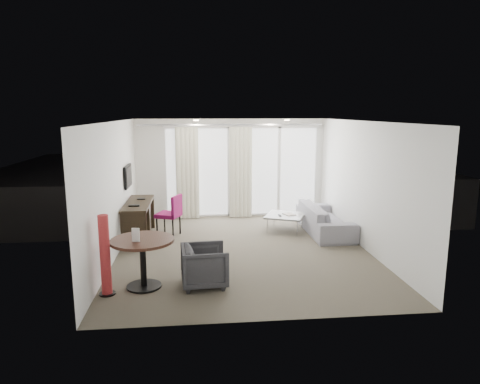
{
  "coord_description": "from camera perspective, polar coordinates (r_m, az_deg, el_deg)",
  "views": [
    {
      "loc": [
        -0.91,
        -8.28,
        2.79
      ],
      "look_at": [
        0.0,
        0.6,
        1.1
      ],
      "focal_mm": 32.0,
      "sensor_mm": 36.0,
      "label": 1
    }
  ],
  "objects": [
    {
      "name": "tv",
      "position": [
        9.96,
        -14.72,
        2.05
      ],
      "size": [
        0.05,
        0.8,
        0.5
      ],
      "primitive_type": null,
      "color": "black",
      "rests_on": "wall_left"
    },
    {
      "name": "balustrade",
      "position": [
        14.47,
        -0.99,
        1.61
      ],
      "size": [
        5.5,
        0.06,
        1.05
      ],
      "primitive_type": null,
      "color": "#B2B2B7",
      "rests_on": "terrace_slab"
    },
    {
      "name": "menu_card",
      "position": [
        6.88,
        -13.66,
        -7.11
      ],
      "size": [
        0.12,
        0.04,
        0.22
      ],
      "primitive_type": null,
      "rotation": [
        0.0,
        0.0,
        -0.18
      ],
      "color": "white",
      "rests_on": "round_table"
    },
    {
      "name": "red_lamp",
      "position": [
        6.89,
        -17.55,
        -8.05
      ],
      "size": [
        0.31,
        0.31,
        1.26
      ],
      "primitive_type": "cylinder",
      "rotation": [
        0.0,
        0.0,
        -0.26
      ],
      "color": "#AC2A2D",
      "rests_on": "floor"
    },
    {
      "name": "rattan_table",
      "position": [
        13.3,
        2.61,
        -0.24
      ],
      "size": [
        0.55,
        0.55,
        0.53
      ],
      "primitive_type": null,
      "rotation": [
        0.0,
        0.0,
        0.03
      ],
      "color": "brown",
      "rests_on": "terrace_slab"
    },
    {
      "name": "ceiling",
      "position": [
        8.34,
        0.43,
        9.41
      ],
      "size": [
        5.0,
        6.0,
        0.0
      ],
      "primitive_type": "cube",
      "color": "white",
      "rests_on": "ground"
    },
    {
      "name": "floor",
      "position": [
        8.79,
        0.4,
        -7.79
      ],
      "size": [
        5.0,
        6.0,
        0.0
      ],
      "primitive_type": "cube",
      "color": "#524B3E",
      "rests_on": "ground"
    },
    {
      "name": "sofa",
      "position": [
        10.21,
        11.21,
        -3.49
      ],
      "size": [
        0.86,
        2.21,
        0.64
      ],
      "primitive_type": "imported",
      "rotation": [
        0.0,
        0.0,
        1.57
      ],
      "color": "gray",
      "rests_on": "floor"
    },
    {
      "name": "remote",
      "position": [
        10.08,
        5.32,
        -3.28
      ],
      "size": [
        0.06,
        0.16,
        0.02
      ],
      "primitive_type": null,
      "rotation": [
        0.0,
        0.0,
        0.02
      ],
      "color": "black",
      "rests_on": "coffee_table"
    },
    {
      "name": "rattan_chair_a",
      "position": [
        13.2,
        3.6,
        0.48
      ],
      "size": [
        0.62,
        0.62,
        0.9
      ],
      "primitive_type": null,
      "rotation": [
        0.0,
        0.0,
        0.01
      ],
      "color": "brown",
      "rests_on": "terrace_slab"
    },
    {
      "name": "wall_left",
      "position": [
        8.57,
        -16.45,
        0.25
      ],
      "size": [
        0.0,
        6.0,
        2.6
      ],
      "primitive_type": "cube",
      "color": "silver",
      "rests_on": "ground"
    },
    {
      "name": "wall_front",
      "position": [
        5.57,
        3.81,
        -4.84
      ],
      "size": [
        5.0,
        0.0,
        2.6
      ],
      "primitive_type": "cube",
      "color": "silver",
      "rests_on": "ground"
    },
    {
      "name": "rattan_chair_b",
      "position": [
        13.75,
        7.59,
        0.77
      ],
      "size": [
        0.74,
        0.74,
        0.87
      ],
      "primitive_type": null,
      "rotation": [
        0.0,
        0.0,
        0.28
      ],
      "color": "brown",
      "rests_on": "terrace_slab"
    },
    {
      "name": "round_table",
      "position": [
        7.09,
        -12.79,
        -9.25
      ],
      "size": [
        1.09,
        1.09,
        0.8
      ],
      "primitive_type": null,
      "rotation": [
        0.0,
        0.0,
        -0.09
      ],
      "color": "#371C12",
      "rests_on": "floor"
    },
    {
      "name": "window_frame",
      "position": [
        11.43,
        0.28,
        2.72
      ],
      "size": [
        4.1,
        0.06,
        2.44
      ],
      "primitive_type": null,
      "color": "white",
      "rests_on": "ground"
    },
    {
      "name": "magazine",
      "position": [
        10.21,
        6.56,
        -3.12
      ],
      "size": [
        0.3,
        0.34,
        0.02
      ],
      "primitive_type": null,
      "rotation": [
        0.0,
        0.0,
        0.33
      ],
      "color": "gray",
      "rests_on": "coffee_table"
    },
    {
      "name": "window_panel",
      "position": [
        11.45,
        0.27,
        2.73
      ],
      "size": [
        4.0,
        0.02,
        2.38
      ],
      "primitive_type": null,
      "color": "white",
      "rests_on": "ground"
    },
    {
      "name": "curtain_right",
      "position": [
        11.28,
        0.11,
        2.61
      ],
      "size": [
        0.6,
        0.2,
        2.38
      ],
      "primitive_type": null,
      "color": "beige",
      "rests_on": "ground"
    },
    {
      "name": "wall_right",
      "position": [
        9.08,
        16.29,
        0.84
      ],
      "size": [
        0.0,
        6.0,
        2.6
      ],
      "primitive_type": "cube",
      "color": "silver",
      "rests_on": "ground"
    },
    {
      "name": "curtain_left",
      "position": [
        11.22,
        -7.03,
        2.49
      ],
      "size": [
        0.6,
        0.2,
        2.38
      ],
      "primitive_type": null,
      "color": "beige",
      "rests_on": "ground"
    },
    {
      "name": "curtain_track",
      "position": [
        11.15,
        -1.18,
        8.96
      ],
      "size": [
        4.8,
        0.04,
        0.04
      ],
      "primitive_type": null,
      "color": "#B2B2B7",
      "rests_on": "ceiling"
    },
    {
      "name": "coffee_table",
      "position": [
        10.23,
        6.02,
        -4.07
      ],
      "size": [
        1.12,
        1.12,
        0.38
      ],
      "primitive_type": null,
      "rotation": [
        0.0,
        0.0,
        -0.41
      ],
      "color": "gray",
      "rests_on": "floor"
    },
    {
      "name": "downlight_b",
      "position": [
        10.11,
        6.28,
        9.52
      ],
      "size": [
        0.12,
        0.12,
        0.02
      ],
      "primitive_type": "cylinder",
      "color": "#FFE0B2",
      "rests_on": "ceiling"
    },
    {
      "name": "desk_chair",
      "position": [
        9.82,
        -9.53,
        -3.08
      ],
      "size": [
        0.66,
        0.64,
        0.95
      ],
      "primitive_type": null,
      "rotation": [
        0.0,
        0.0,
        -0.38
      ],
      "color": "#82104D",
      "rests_on": "floor"
    },
    {
      "name": "terrace_slab",
      "position": [
        13.16,
        -0.44,
        -1.8
      ],
      "size": [
        5.6,
        3.0,
        0.12
      ],
      "primitive_type": "cube",
      "color": "#4D4D50",
      "rests_on": "ground"
    },
    {
      "name": "downlight_a",
      "position": [
        9.89,
        -5.87,
        9.5
      ],
      "size": [
        0.12,
        0.12,
        0.02
      ],
      "primitive_type": "cylinder",
      "color": "#FFE0B2",
      "rests_on": "ceiling"
    },
    {
      "name": "desk",
      "position": [
        9.77,
        -13.33,
        -3.7
      ],
      "size": [
        0.54,
        1.73,
        0.81
      ],
      "primitive_type": null,
      "color": "black",
      "rests_on": "floor"
    },
    {
      "name": "tub_armchair",
      "position": [
        7.03,
        -4.73,
        -9.77
      ],
      "size": [
        0.79,
        0.77,
        0.67
      ],
      "primitive_type": "imported",
      "rotation": [
        0.0,
        0.0,
        1.65
      ],
      "color": "#2C2C2F",
      "rests_on": "floor"
    }
  ]
}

